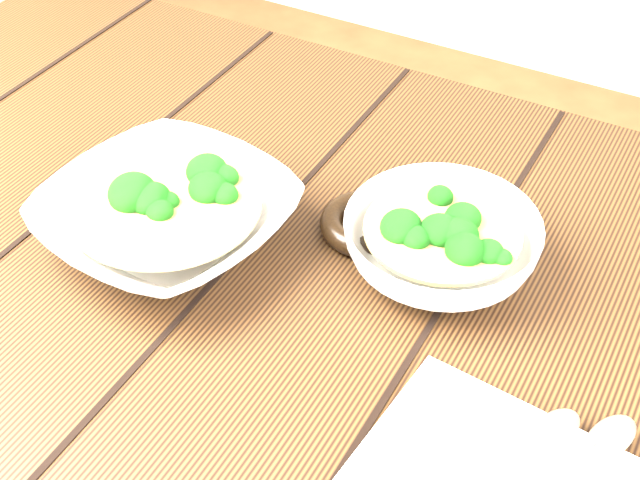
{
  "coord_description": "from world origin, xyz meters",
  "views": [
    {
      "loc": [
        0.35,
        -0.51,
        1.33
      ],
      "look_at": [
        0.07,
        0.01,
        0.8
      ],
      "focal_mm": 50.0,
      "sensor_mm": 36.0,
      "label": 1
    }
  ],
  "objects_px": {
    "soup_bowl_front": "(167,217)",
    "trivet": "(367,224)",
    "soup_bowl_back": "(441,243)",
    "table": "(260,348)"
  },
  "relations": [
    {
      "from": "soup_bowl_front",
      "to": "trivet",
      "type": "relative_size",
      "value": 2.77
    },
    {
      "from": "soup_bowl_back",
      "to": "trivet",
      "type": "distance_m",
      "value": 0.09
    },
    {
      "from": "table",
      "to": "soup_bowl_back",
      "type": "distance_m",
      "value": 0.23
    },
    {
      "from": "table",
      "to": "trivet",
      "type": "xyz_separation_m",
      "value": [
        0.07,
        0.09,
        0.13
      ]
    },
    {
      "from": "table",
      "to": "soup_bowl_front",
      "type": "height_order",
      "value": "soup_bowl_front"
    },
    {
      "from": "table",
      "to": "trivet",
      "type": "distance_m",
      "value": 0.18
    },
    {
      "from": "trivet",
      "to": "soup_bowl_back",
      "type": "bearing_deg",
      "value": -9.25
    },
    {
      "from": "soup_bowl_back",
      "to": "table",
      "type": "bearing_deg",
      "value": -153.05
    },
    {
      "from": "soup_bowl_back",
      "to": "trivet",
      "type": "xyz_separation_m",
      "value": [
        -0.08,
        0.01,
        -0.02
      ]
    },
    {
      "from": "soup_bowl_back",
      "to": "trivet",
      "type": "height_order",
      "value": "soup_bowl_back"
    }
  ]
}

